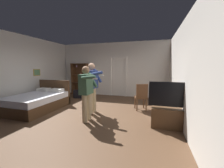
# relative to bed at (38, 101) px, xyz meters

# --- Properties ---
(ground_plane) EXTENTS (6.64, 6.64, 0.00)m
(ground_plane) POSITION_rel_bed_xyz_m (1.98, 0.18, -0.30)
(ground_plane) COLOR brown
(wall_back) EXTENTS (6.12, 0.12, 2.89)m
(wall_back) POSITION_rel_bed_xyz_m (1.98, 3.26, 1.14)
(wall_back) COLOR silver
(wall_back) RESTS_ON ground_plane
(wall_left) EXTENTS (0.15, 6.28, 2.89)m
(wall_left) POSITION_rel_bed_xyz_m (-1.02, 0.18, 1.14)
(wall_left) COLOR silver
(wall_left) RESTS_ON ground_plane
(wall_right) EXTENTS (0.12, 6.28, 2.89)m
(wall_right) POSITION_rel_bed_xyz_m (4.98, 0.18, 1.14)
(wall_right) COLOR silver
(wall_right) RESTS_ON ground_plane
(doorway_frame) EXTENTS (0.93, 0.08, 2.13)m
(doorway_frame) POSITION_rel_bed_xyz_m (2.34, 3.18, 0.92)
(doorway_frame) COLOR white
(doorway_frame) RESTS_ON ground_plane
(bed) EXTENTS (1.51, 2.09, 1.02)m
(bed) POSITION_rel_bed_xyz_m (0.00, 0.00, 0.00)
(bed) COLOR #4C331E
(bed) RESTS_ON ground_plane
(bookshelf) EXTENTS (0.98, 0.32, 1.78)m
(bookshelf) POSITION_rel_bed_xyz_m (0.09, 3.03, 0.66)
(bookshelf) COLOR brown
(bookshelf) RESTS_ON ground_plane
(tv_flatscreen) EXTENTS (1.11, 0.40, 1.22)m
(tv_flatscreen) POSITION_rel_bed_xyz_m (4.62, -0.30, 0.07)
(tv_flatscreen) COLOR #4C331E
(tv_flatscreen) RESTS_ON ground_plane
(side_table) EXTENTS (0.57, 0.57, 0.70)m
(side_table) POSITION_rel_bed_xyz_m (4.34, 1.05, 0.16)
(side_table) COLOR brown
(side_table) RESTS_ON ground_plane
(laptop) EXTENTS (0.38, 0.39, 0.16)m
(laptop) POSITION_rel_bed_xyz_m (4.32, 1.01, 0.45)
(laptop) COLOR black
(laptop) RESTS_ON side_table
(bottle_on_table) EXTENTS (0.06, 0.06, 0.23)m
(bottle_on_table) POSITION_rel_bed_xyz_m (4.48, 0.97, 0.49)
(bottle_on_table) COLOR #312824
(bottle_on_table) RESTS_ON side_table
(wooden_chair) EXTENTS (0.54, 0.54, 0.99)m
(wooden_chair) POSITION_rel_bed_xyz_m (3.76, 0.98, 0.24)
(wooden_chair) COLOR brown
(wooden_chair) RESTS_ON ground_plane
(person_blue_shirt) EXTENTS (0.60, 0.59, 1.62)m
(person_blue_shirt) POSITION_rel_bed_xyz_m (2.31, -0.51, 0.63)
(person_blue_shirt) COLOR tan
(person_blue_shirt) RESTS_ON ground_plane
(person_striped_shirt) EXTENTS (0.71, 0.64, 1.73)m
(person_striped_shirt) POSITION_rel_bed_xyz_m (2.16, 0.22, 0.70)
(person_striped_shirt) COLOR tan
(person_striped_shirt) RESTS_ON ground_plane
(suitcase_dark) EXTENTS (0.68, 0.47, 0.40)m
(suitcase_dark) POSITION_rel_bed_xyz_m (0.57, 2.15, -0.10)
(suitcase_dark) COLOR black
(suitcase_dark) RESTS_ON ground_plane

